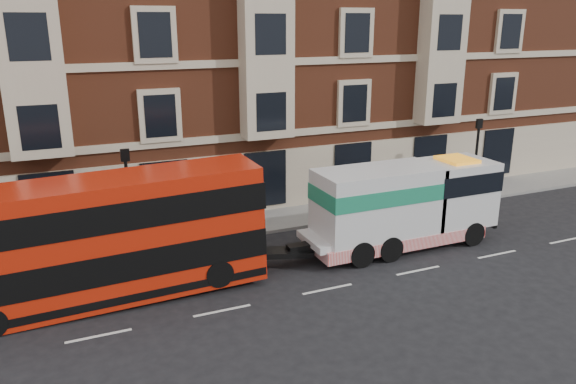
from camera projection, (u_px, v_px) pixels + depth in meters
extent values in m
plane|color=black|center=(327.00, 289.00, 20.50)|extent=(120.00, 120.00, 0.00)
cube|color=slate|center=(256.00, 222.00, 27.06)|extent=(90.00, 3.00, 0.15)
cube|color=brown|center=(215.00, 28.00, 31.20)|extent=(45.00, 12.00, 18.00)
cylinder|color=black|center=(129.00, 205.00, 23.03)|extent=(0.14, 0.14, 4.00)
cube|color=black|center=(125.00, 155.00, 22.41)|extent=(0.35, 0.15, 0.50)
cylinder|color=black|center=(475.00, 163.00, 29.86)|extent=(0.14, 0.14, 4.00)
cube|color=black|center=(479.00, 124.00, 29.25)|extent=(0.35, 0.15, 0.50)
cube|color=red|center=(105.00, 240.00, 19.10)|extent=(10.79, 2.41, 4.24)
cube|color=black|center=(107.00, 256.00, 19.28)|extent=(10.83, 2.47, 1.01)
cube|color=black|center=(102.00, 209.00, 18.77)|extent=(10.83, 2.47, 0.96)
cylinder|color=black|center=(219.00, 273.00, 19.96)|extent=(1.00, 0.31, 1.00)
cylinder|color=black|center=(203.00, 251.00, 21.87)|extent=(1.00, 0.31, 1.00)
cube|color=silver|center=(399.00, 227.00, 24.05)|extent=(8.67, 2.22, 0.29)
cube|color=silver|center=(454.00, 192.00, 24.74)|extent=(3.08, 2.41, 2.79)
cube|color=silver|center=(377.00, 202.00, 23.23)|extent=(5.20, 2.41, 2.79)
cube|color=#1C805B|center=(378.00, 191.00, 23.09)|extent=(5.25, 2.45, 0.67)
cube|color=red|center=(395.00, 235.00, 24.08)|extent=(7.71, 2.47, 0.53)
cylinder|color=black|center=(473.00, 234.00, 24.38)|extent=(1.06, 0.34, 1.06)
cylinder|color=black|center=(441.00, 218.00, 26.29)|extent=(1.06, 0.34, 1.06)
cylinder|color=black|center=(390.00, 249.00, 22.77)|extent=(1.06, 0.39, 1.06)
cylinder|color=black|center=(362.00, 231.00, 24.68)|extent=(1.06, 0.39, 1.06)
cylinder|color=black|center=(361.00, 254.00, 22.26)|extent=(1.06, 0.39, 1.06)
cylinder|color=black|center=(335.00, 235.00, 24.17)|extent=(1.06, 0.39, 1.06)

